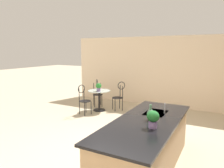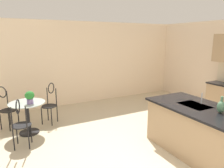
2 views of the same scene
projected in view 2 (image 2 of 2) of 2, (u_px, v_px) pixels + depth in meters
name	position (u px, v px, depth m)	size (l,w,h in m)	color
ground_plane	(167.00, 168.00, 3.57)	(40.00, 40.00, 0.00)	beige
wall_left_window	(81.00, 63.00, 6.96)	(0.12, 7.80, 2.70)	beige
kitchen_island	(218.00, 139.00, 3.60)	(2.80, 1.06, 0.92)	tan
bistro_table	(28.00, 115.00, 4.79)	(0.80, 0.80, 0.74)	black
chair_near_window	(20.00, 121.00, 4.10)	(0.52, 0.47, 1.04)	black
chair_by_island	(50.00, 101.00, 5.39)	(0.54, 0.54, 1.04)	black
chair_toward_desk	(6.00, 106.00, 5.04)	(0.54, 0.54, 1.04)	black
sink_faucet	(202.00, 98.00, 4.03)	(0.02, 0.02, 0.22)	#B2B5BA
potted_plant_on_table	(30.00, 97.00, 4.61)	(0.20, 0.20, 0.28)	#7A669E
vase_on_counter	(221.00, 107.00, 3.54)	(0.13, 0.13, 0.29)	#4C7A5B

